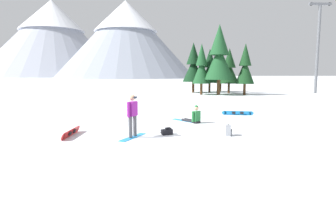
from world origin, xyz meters
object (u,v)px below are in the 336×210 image
Objects in this scene: loose_snowboard_near_left at (71,132)px; ski_lift_tower at (318,43)px; pine_tree_leaning at (219,57)px; pine_tree_slender at (193,65)px; backpack_black at (167,131)px; pine_tree_twin at (229,69)px; backpack_grey at (229,130)px; pine_tree_tall at (245,67)px; pine_tree_broad at (210,69)px; pine_tree_young at (221,71)px; loose_snowboard_near_right at (238,113)px; snowboarder_midground at (194,117)px; snowboarder_foreground at (133,115)px; pine_tree_short at (202,67)px.

ski_lift_tower reaches higher than loose_snowboard_near_left.
pine_tree_slender is at bearing 121.69° from pine_tree_leaning.
pine_tree_twin is at bearing 70.55° from backpack_black.
pine_tree_slender is (1.66, 26.36, 3.46)m from backpack_grey.
pine_tree_slender is 7.27m from pine_tree_tall.
pine_tree_young is at bearing 41.94° from pine_tree_broad.
pine_tree_slender is (-0.28, 20.79, 3.54)m from loose_snowboard_near_right.
backpack_black is 0.05× the size of ski_lift_tower.
ski_lift_tower is at bearing -10.80° from pine_tree_broad.
ski_lift_tower is (11.68, -4.33, 3.51)m from pine_tree_young.
pine_tree_slender is at bearing 174.35° from ski_lift_tower.
ski_lift_tower is (11.48, -0.20, 3.28)m from pine_tree_twin.
loose_snowboard_near_left is 0.34× the size of pine_tree_young.
loose_snowboard_near_right is at bearing -99.80° from pine_tree_young.
backpack_grey is 0.06× the size of pine_tree_leaning.
pine_tree_young is 0.93× the size of pine_tree_twin.
snowboarder_midground is 0.23× the size of pine_tree_slender.
pine_tree_leaning is at bearing 74.44° from snowboarder_midground.
loose_snowboard_near_left is 3.96× the size of backpack_grey.
backpack_grey is 22.99m from pine_tree_leaning.
backpack_black is 0.08× the size of pine_tree_slender.
ski_lift_tower is at bearing 54.47° from backpack_grey.
pine_tree_short is (6.07, 22.73, 2.49)m from snowboarder_foreground.
loose_snowboard_near_left is at bearing -115.74° from pine_tree_leaning.
snowboarder_midground is 0.85× the size of loose_snowboard_near_left.
pine_tree_young is (4.35, 2.75, -0.70)m from pine_tree_slender.
backpack_black is at bearing -130.15° from loose_snowboard_near_right.
pine_tree_leaning is (2.05, -0.36, 1.21)m from pine_tree_short.
loose_snowboard_near_right is at bearing -89.22° from pine_tree_slender.
pine_tree_broad is at bearing -138.06° from pine_tree_young.
pine_tree_slender reaches higher than snowboarder_foreground.
pine_tree_broad reaches higher than backpack_grey.
pine_tree_twin is (12.59, 24.87, 3.06)m from loose_snowboard_near_left.
snowboarder_midground is at bearing 62.50° from backpack_black.
pine_tree_short reaches higher than loose_snowboard_near_right.
pine_tree_slender is at bearing 83.33° from snowboarder_midground.
pine_tree_broad is 0.52× the size of ski_lift_tower.
loose_snowboard_near_left is at bearing -110.98° from pine_tree_broad.
snowboarder_midground is 0.14× the size of ski_lift_tower.
loose_snowboard_near_right is at bearing -90.88° from pine_tree_short.
snowboarder_foreground is 1.08× the size of snowboarder_midground.
backpack_black is 32.36m from ski_lift_tower.
snowboarder_midground reaches higher than backpack_black.
ski_lift_tower is at bearing 50.47° from backpack_black.
pine_tree_broad is at bearing 22.68° from pine_tree_slender.
pine_tree_twin reaches higher than backpack_black.
pine_tree_leaning is (10.63, 22.06, 4.45)m from loose_snowboard_near_left.
snowboarder_foreground is 0.15× the size of ski_lift_tower.
pine_tree_slender is (5.53, 26.57, 2.78)m from snowboarder_foreground.
pine_tree_twin is (4.26, 19.40, 3.07)m from loose_snowboard_near_right.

